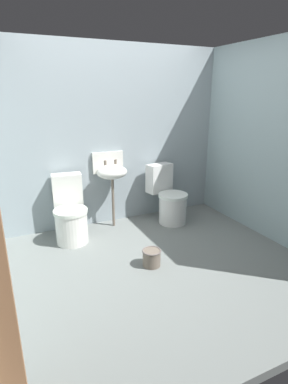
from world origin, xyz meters
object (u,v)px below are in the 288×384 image
at_px(toilet_right, 169,199).
at_px(sink, 111,171).
at_px(toilet_left, 70,215).
at_px(bucket, 152,257).

relative_size(toilet_right, sink, 0.79).
xyz_separation_m(toilet_left, sink, (0.61, 0.19, 0.43)).
bearing_deg(sink, toilet_right, -13.88).
relative_size(toilet_right, bucket, 3.84).
xyz_separation_m(toilet_left, bucket, (0.62, -0.97, -0.23)).
height_order(toilet_right, bucket, toilet_right).
height_order(toilet_left, sink, sink).
bearing_deg(toilet_right, sink, -25.57).
relative_size(toilet_left, toilet_right, 1.00).
bearing_deg(bucket, toilet_right, 52.67).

